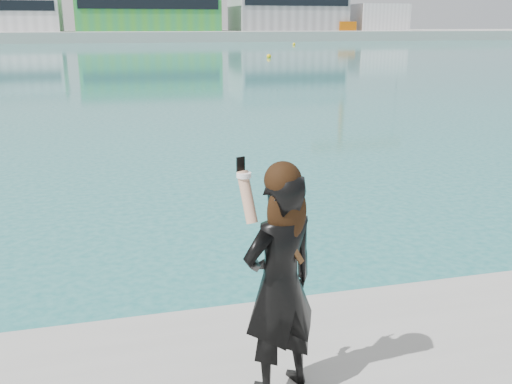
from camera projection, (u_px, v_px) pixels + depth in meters
far_quay at (111, 36)px, 125.59m from camera, size 320.00×40.00×2.00m
warehouse_green at (147, 6)px, 123.87m from camera, size 30.60×16.36×10.50m
warehouse_grey_right at (287, 2)px, 131.31m from camera, size 25.50×15.35×12.50m
ancillary_shed at (378, 17)px, 135.70m from camera, size 12.00×10.00×6.00m
flagpole_right at (217, 9)px, 121.00m from camera, size 1.28×0.16×8.00m
buoy_near at (269, 58)px, 61.35m from camera, size 0.50×0.50×0.50m
buoy_extra at (294, 45)px, 97.75m from camera, size 0.50×0.50×0.50m
woman at (280, 278)px, 4.19m from camera, size 0.74×0.61×1.84m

